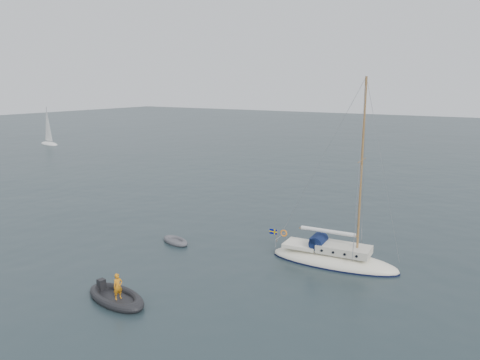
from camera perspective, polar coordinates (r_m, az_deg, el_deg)
The scene contains 5 objects.
ground at distance 30.00m, azimuth 3.95°, elevation -10.58°, with size 300.00×300.00×0.00m, color black.
sailboat at distance 30.79m, azimuth 11.41°, elevation -8.34°, with size 8.65×2.59×12.32m.
dinghy at distance 34.47m, azimuth -7.87°, elevation -7.37°, with size 2.53×1.14×0.36m.
rib at distance 26.44m, azimuth -14.88°, elevation -13.57°, with size 4.22×1.92×1.63m.
distant_yacht_a at distance 95.12m, azimuth -22.39°, elevation 5.94°, with size 5.63×3.00×7.46m.
Camera 1 is at (12.91, -24.57, 11.39)m, focal length 35.00 mm.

